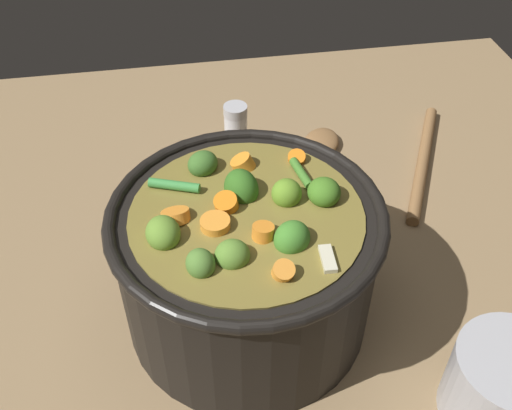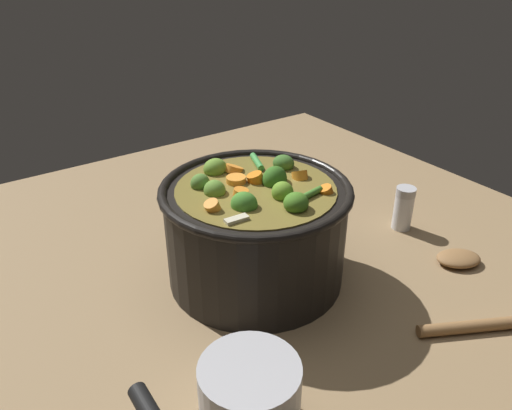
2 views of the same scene
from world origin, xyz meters
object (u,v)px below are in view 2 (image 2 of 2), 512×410
Objects in this scene: small_saucepan at (247,398)px; salt_shaker at (403,208)px; wooden_spoon at (485,289)px; cooking_pot at (256,230)px.

salt_shaker is at bearing 112.20° from small_saucepan.
small_saucepan is (0.18, -0.44, 0.00)m from salt_shaker.
wooden_spoon is 1.48× the size of small_saucepan.
cooking_pot is 1.13× the size of wooden_spoon.
wooden_spoon is 3.07× the size of salt_shaker.
wooden_spoon is at bearing 88.43° from small_saucepan.
cooking_pot is at bearing 143.28° from small_saucepan.
cooking_pot is 3.47× the size of salt_shaker.
cooking_pot is 0.29m from salt_shaker.
small_saucepan is at bearing -36.72° from cooking_pot.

